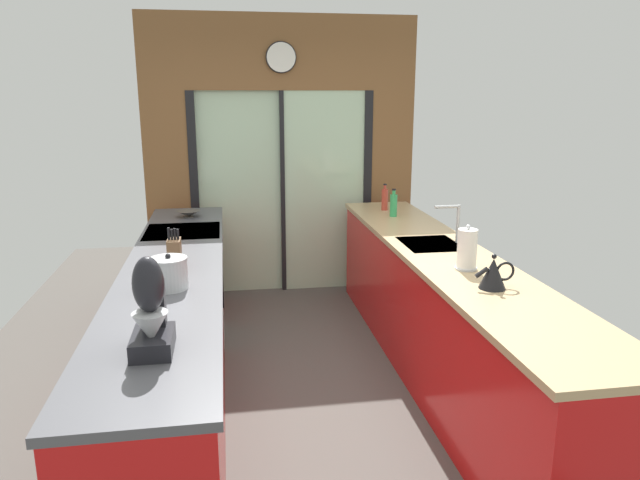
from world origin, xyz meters
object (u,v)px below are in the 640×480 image
knife_block (174,253)px  stock_pot (169,273)px  mixing_bowl (189,214)px  paper_towel_roll (467,250)px  oven_range (186,287)px  soap_bottle_near (394,205)px  stand_mixer (151,315)px  kettle (493,273)px  soap_bottle_far (385,199)px

knife_block → stock_pot: size_ratio=1.24×
mixing_bowl → paper_towel_roll: (1.78, -1.86, 0.09)m
oven_range → paper_towel_roll: paper_towel_roll is taller
mixing_bowl → paper_towel_roll: size_ratio=0.74×
oven_range → mixing_bowl: 0.72m
soap_bottle_near → paper_towel_roll: (0.00, -1.61, 0.02)m
stand_mixer → paper_towel_roll: size_ratio=1.49×
mixing_bowl → soap_bottle_near: size_ratio=0.86×
knife_block → stock_pot: (0.00, -0.40, -0.01)m
knife_block → kettle: size_ratio=1.11×
oven_range → knife_block: (0.02, -1.02, 0.56)m
mixing_bowl → soap_bottle_far: bearing=1.2°
stand_mixer → kettle: 1.86m
stock_pot → kettle: stock_pot is taller
soap_bottle_far → kettle: bearing=-89.9°
stock_pot → stand_mixer: bearing=-90.0°
knife_block → paper_towel_roll: size_ratio=0.92×
paper_towel_roll → mixing_bowl: bearing=133.8°
stock_pot → paper_towel_roll: bearing=2.7°
soap_bottle_far → mixing_bowl: bearing=-178.8°
stock_pot → soap_bottle_near: soap_bottle_near is taller
kettle → soap_bottle_near: size_ratio=0.96×
oven_range → soap_bottle_near: 1.91m
stock_pot → kettle: 1.80m
oven_range → soap_bottle_far: 1.97m
stand_mixer → soap_bottle_far: 3.32m
stand_mixer → soap_bottle_far: bearing=57.6°
soap_bottle_far → stand_mixer: bearing=-122.4°
stand_mixer → kettle: bearing=16.8°
oven_range → stand_mixer: size_ratio=2.19×
stock_pot → soap_bottle_near: bearing=43.5°
oven_range → paper_towel_roll: (1.80, -1.34, 0.59)m
knife_block → soap_bottle_far: bearing=41.6°
knife_block → stand_mixer: size_ratio=0.62×
mixing_bowl → kettle: bearing=-51.3°
oven_range → stand_mixer: bearing=-89.5°
soap_bottle_near → paper_towel_roll: bearing=-90.0°
soap_bottle_near → mixing_bowl: bearing=171.9°
kettle → soap_bottle_near: bearing=90.1°
oven_range → stock_pot: stock_pot is taller
kettle → paper_towel_roll: 0.37m
stock_pot → oven_range: bearing=90.7°
stand_mixer → soap_bottle_near: stand_mixer is taller
knife_block → soap_bottle_far: knife_block is taller
soap_bottle_near → kettle: bearing=-89.9°
oven_range → mixing_bowl: mixing_bowl is taller
knife_block → stand_mixer: (0.00, -1.22, 0.06)m
stock_pot → paper_towel_roll: size_ratio=0.74×
stock_pot → soap_bottle_near: 2.46m
soap_bottle_near → stock_pot: bearing=-136.5°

